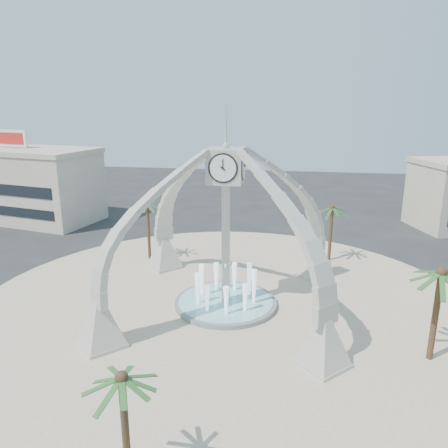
% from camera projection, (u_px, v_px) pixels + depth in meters
% --- Properties ---
extents(ground, '(140.00, 140.00, 0.00)m').
position_uv_depth(ground, '(226.00, 306.00, 34.34)').
color(ground, '#282828').
rests_on(ground, ground).
extents(plaza, '(40.00, 40.00, 0.06)m').
position_uv_depth(plaza, '(226.00, 305.00, 34.33)').
color(plaza, beige).
rests_on(plaza, ground).
extents(clock_tower, '(17.94, 17.94, 16.30)m').
position_uv_depth(clock_tower, '(226.00, 227.00, 32.57)').
color(clock_tower, '#B8B3A4').
rests_on(clock_tower, ground).
extents(fountain, '(8.00, 8.00, 3.62)m').
position_uv_depth(fountain, '(226.00, 302.00, 34.26)').
color(fountain, gray).
rests_on(fountain, ground).
extents(building_nw, '(23.75, 13.73, 11.90)m').
position_uv_depth(building_nw, '(18.00, 183.00, 58.90)').
color(building_nw, beige).
rests_on(building_nw, ground).
extents(palm_east, '(5.22, 5.22, 6.59)m').
position_uv_depth(palm_east, '(441.00, 274.00, 25.67)').
color(palm_east, brown).
rests_on(palm_east, ground).
extents(palm_west, '(3.32, 3.32, 6.36)m').
position_uv_depth(palm_west, '(147.00, 205.00, 42.92)').
color(palm_west, brown).
rests_on(palm_west, ground).
extents(palm_north, '(3.99, 3.99, 6.16)m').
position_uv_depth(palm_north, '(332.00, 208.00, 42.61)').
color(palm_north, brown).
rests_on(palm_north, ground).
extents(palm_south, '(4.03, 4.03, 5.69)m').
position_uv_depth(palm_south, '(122.00, 379.00, 17.16)').
color(palm_south, brown).
rests_on(palm_south, ground).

